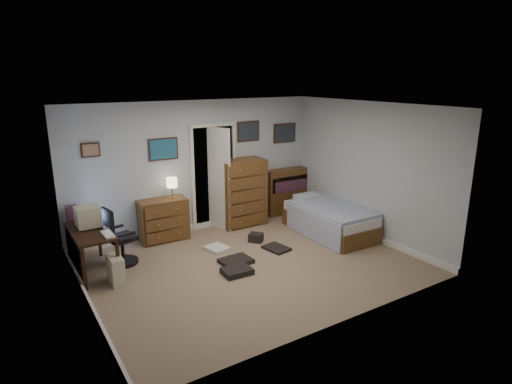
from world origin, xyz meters
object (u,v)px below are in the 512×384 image
(office_chair, at_px, (119,243))
(tall_dresser, at_px, (242,192))
(low_dresser, at_px, (163,220))
(bed, at_px, (329,219))
(computer_desk, at_px, (85,241))

(office_chair, height_order, tall_dresser, tall_dresser)
(low_dresser, height_order, tall_dresser, tall_dresser)
(office_chair, xyz_separation_m, bed, (3.77, -0.73, -0.09))
(office_chair, height_order, bed, office_chair)
(computer_desk, xyz_separation_m, low_dresser, (1.48, 0.70, -0.14))
(computer_desk, height_order, bed, computer_desk)
(computer_desk, height_order, tall_dresser, tall_dresser)
(bed, bearing_deg, tall_dresser, 131.71)
(computer_desk, height_order, low_dresser, low_dresser)
(office_chair, relative_size, low_dresser, 1.10)
(computer_desk, distance_m, office_chair, 0.53)
(computer_desk, relative_size, bed, 0.64)
(tall_dresser, xyz_separation_m, bed, (1.14, -1.34, -0.39))
(office_chair, relative_size, tall_dresser, 0.72)
(tall_dresser, distance_m, bed, 1.81)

